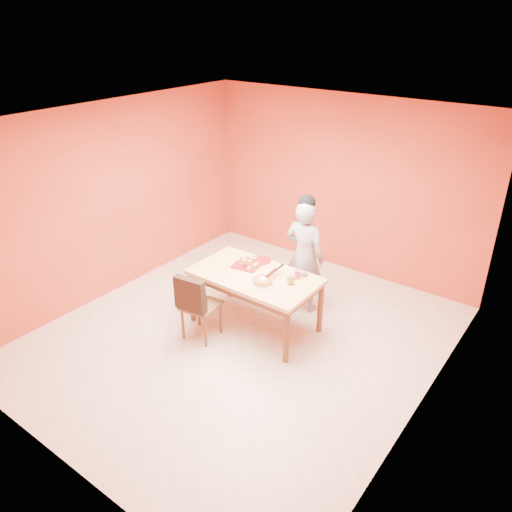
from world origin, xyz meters
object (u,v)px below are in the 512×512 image
Objects in this scene: red_dinner_plate at (261,260)px; sponge_cake at (263,281)px; magenta_glass at (297,274)px; person at (304,256)px; pastry_platter at (247,265)px; dining_chair at (200,304)px; dining_table at (255,281)px; checker_tin at (304,275)px; egg_ornament at (291,279)px.

sponge_cake reaches higher than red_dinner_plate.
person is at bearing 112.90° from magenta_glass.
pastry_platter is (-0.48, -0.63, -0.01)m from person.
dining_chair is 0.82m from pastry_platter.
red_dinner_plate is 2.37× the size of magenta_glass.
dining_table is 0.28m from sponge_cake.
red_dinner_plate is at bearing 68.77° from dining_chair.
checker_tin reaches higher than pastry_platter.
sponge_cake reaches higher than checker_tin.
egg_ornament is 0.17m from magenta_glass.
person is at bearing 57.40° from dining_chair.
checker_tin is at bearing 15.79° from pastry_platter.
person is 0.59m from red_dinner_plate.
pastry_platter is 0.77m from checker_tin.
checker_tin is at bearing 58.49° from sponge_cake.
sponge_cake is 1.88× the size of egg_ornament.
person is 0.90m from sponge_cake.
person is at bearing 72.02° from dining_table.
magenta_glass is 1.30× the size of checker_tin.
sponge_cake is (-0.04, -0.90, 0.02)m from person.
egg_ornament is at bearing -5.85° from pastry_platter.
magenta_glass is (0.23, -0.53, 0.03)m from person.
dining_table is 14.06× the size of magenta_glass.
red_dinner_plate is at bearing 44.38° from person.
egg_ornament is (0.65, -0.28, 0.06)m from red_dinner_plate.
sponge_cake is 2.13× the size of magenta_glass.
red_dinner_plate is 1.11× the size of sponge_cake.
checker_tin is (0.91, 0.95, 0.30)m from dining_chair.
sponge_cake is 0.45m from magenta_glass.
egg_ornament is at bearing -23.43° from red_dinner_plate.
egg_ornament reaches higher than checker_tin.
person is at bearing 87.67° from sponge_cake.
magenta_glass is (0.64, -0.11, 0.05)m from red_dinner_plate.
egg_ornament is 0.29m from checker_tin.
pastry_platter is 3.78× the size of checker_tin.
sponge_cake is at bearing -31.28° from dining_table.
red_dinner_plate is at bearing 72.64° from pastry_platter.
dining_chair reaches higher than checker_tin.
egg_ornament reaches higher than magenta_glass.
pastry_platter is 2.57× the size of egg_ornament.
sponge_cake is at bearing -142.60° from egg_ornament.
magenta_glass is at bearing -105.60° from checker_tin.
dining_chair reaches higher than pastry_platter.
checker_tin is at bearing 86.91° from egg_ornament.
pastry_platter is at bearing -107.36° from red_dinner_plate.
checker_tin is (0.03, 0.11, -0.04)m from magenta_glass.
checker_tin is (0.26, -0.42, -0.01)m from person.
dining_table is 6.62× the size of sponge_cake.
sponge_cake is at bearing -31.52° from pastry_platter.
red_dinner_plate is at bearing 157.92° from egg_ornament.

